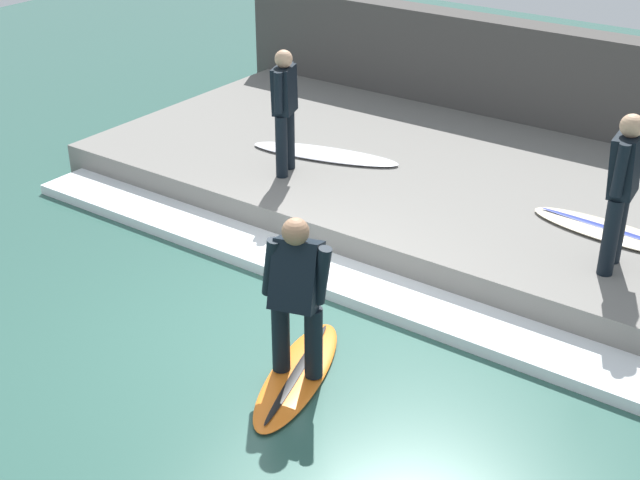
% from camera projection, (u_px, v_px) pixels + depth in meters
% --- Properties ---
extents(ground_plane, '(28.00, 28.00, 0.00)m').
position_uv_depth(ground_plane, '(273.00, 333.00, 8.82)').
color(ground_plane, '#2D564C').
extents(concrete_ledge, '(4.40, 9.57, 0.41)m').
position_uv_depth(concrete_ledge, '(453.00, 189.00, 11.41)').
color(concrete_ledge, slate).
rests_on(concrete_ledge, ground_plane).
extents(back_wall, '(0.50, 10.05, 1.79)m').
position_uv_depth(back_wall, '(536.00, 88.00, 12.85)').
color(back_wall, '#474442').
rests_on(back_wall, ground_plane).
extents(wave_foam_crest, '(0.70, 9.09, 0.13)m').
position_uv_depth(wave_foam_crest, '(340.00, 279.00, 9.63)').
color(wave_foam_crest, white).
rests_on(wave_foam_crest, ground_plane).
extents(surfboard_riding, '(1.84, 0.99, 0.07)m').
position_uv_depth(surfboard_riding, '(298.00, 374.00, 8.15)').
color(surfboard_riding, orange).
rests_on(surfboard_riding, ground_plane).
extents(surfer_riding, '(0.52, 0.64, 1.56)m').
position_uv_depth(surfer_riding, '(296.00, 290.00, 7.74)').
color(surfer_riding, black).
rests_on(surfer_riding, surfboard_riding).
extents(surfer_waiting_near, '(0.56, 0.31, 1.65)m').
position_uv_depth(surfer_waiting_near, '(622.00, 184.00, 8.74)').
color(surfer_waiting_near, black).
rests_on(surfer_waiting_near, concrete_ledge).
extents(surfboard_waiting_near, '(0.68, 1.86, 0.07)m').
position_uv_depth(surfboard_waiting_near, '(610.00, 231.00, 9.82)').
color(surfboard_waiting_near, beige).
rests_on(surfboard_waiting_near, concrete_ledge).
extents(surfer_waiting_far, '(0.51, 0.34, 1.58)m').
position_uv_depth(surfer_waiting_far, '(284.00, 105.00, 10.96)').
color(surfer_waiting_far, black).
rests_on(surfer_waiting_far, concrete_ledge).
extents(surfboard_waiting_far, '(0.96, 2.11, 0.06)m').
position_uv_depth(surfboard_waiting_far, '(325.00, 154.00, 11.83)').
color(surfboard_waiting_far, silver).
rests_on(surfboard_waiting_far, concrete_ledge).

